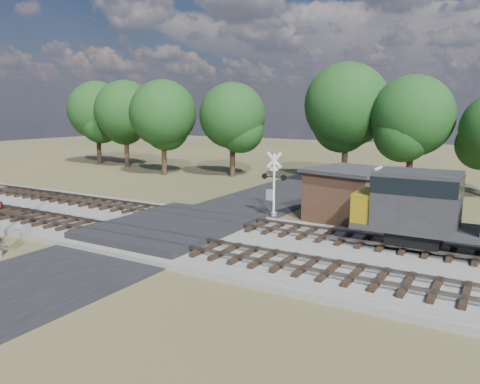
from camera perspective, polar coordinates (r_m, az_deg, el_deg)
The scene contains 9 objects.
ground at distance 26.09m, azimuth -8.80°, elevation -5.21°, with size 160.00×160.00×0.00m, color #404524.
ballast_bed at distance 21.86m, azimuth 13.09°, elevation -7.97°, with size 140.00×10.00×0.30m, color gray.
road at distance 26.08m, azimuth -8.80°, elevation -5.13°, with size 7.00×60.00×0.08m, color black.
crossing_panel at distance 26.38m, azimuth -8.13°, elevation -4.31°, with size 7.00×9.00×0.62m, color #262628.
track_near at distance 22.61m, azimuth -5.85°, elevation -6.45°, with size 140.00×2.60×0.33m.
track_far at distance 26.65m, azimuth 0.51°, elevation -3.84°, with size 140.00×2.60×0.33m.
crossing_signal_far at distance 29.76m, azimuth 4.00°, elevation 0.23°, with size 1.70×0.37×4.21m.
equipment_shed at distance 29.56m, azimuth 13.42°, elevation -0.29°, with size 5.83×5.83×3.25m.
treeline at distance 41.45m, azimuth 20.52°, elevation 9.25°, with size 79.17×11.32×11.65m.
Camera 1 is at (16.01, -19.44, 6.82)m, focal length 35.00 mm.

